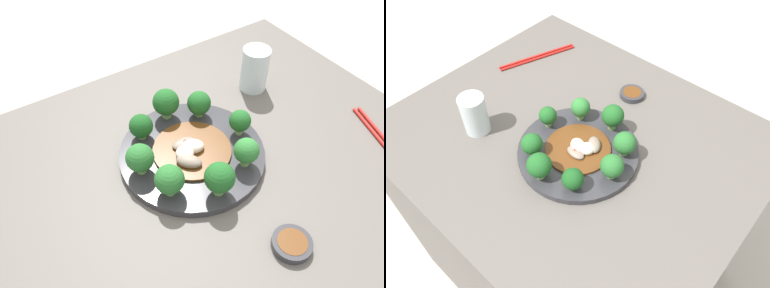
{
  "view_description": "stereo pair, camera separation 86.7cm",
  "coord_description": "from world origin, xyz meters",
  "views": [
    {
      "loc": [
        0.32,
        0.38,
        1.34
      ],
      "look_at": [
        0.05,
        -0.04,
        0.81
      ],
      "focal_mm": 35.0,
      "sensor_mm": 36.0,
      "label": 1
    },
    {
      "loc": [
        0.43,
        -0.47,
        1.47
      ],
      "look_at": [
        0.05,
        -0.04,
        0.81
      ],
      "focal_mm": 35.0,
      "sensor_mm": 36.0,
      "label": 2
    }
  ],
  "objects": [
    {
      "name": "broccoli_southwest",
      "position": [
        -0.03,
        -0.12,
        0.82
      ],
      "size": [
        0.05,
        0.05,
        0.06
      ],
      "color": "#7AAD5B",
      "rests_on": "plate"
    },
    {
      "name": "chopsticks",
      "position": [
        -0.3,
        0.17,
        0.78
      ],
      "size": [
        0.1,
        0.24,
        0.01
      ],
      "color": "red",
      "rests_on": "table"
    },
    {
      "name": "broccoli_south",
      "position": [
        0.04,
        -0.15,
        0.83
      ],
      "size": [
        0.06,
        0.06,
        0.07
      ],
      "color": "#89B76B",
      "rests_on": "plate"
    },
    {
      "name": "table",
      "position": [
        0.0,
        0.0,
        0.39
      ],
      "size": [
        0.9,
        0.76,
        0.77
      ],
      "color": "#5B5651",
      "rests_on": "ground_plane"
    },
    {
      "name": "drinking_glass",
      "position": [
        -0.2,
        -0.14,
        0.83
      ],
      "size": [
        0.06,
        0.06,
        0.1
      ],
      "color": "silver",
      "rests_on": "table"
    },
    {
      "name": "broccoli_north",
      "position": [
        0.06,
        0.07,
        0.83
      ],
      "size": [
        0.06,
        0.06,
        0.07
      ],
      "color": "#70A356",
      "rests_on": "plate"
    },
    {
      "name": "broccoli_west",
      "position": [
        -0.06,
        -0.03,
        0.82
      ],
      "size": [
        0.05,
        0.05,
        0.06
      ],
      "color": "#89B76B",
      "rests_on": "plate"
    },
    {
      "name": "broccoli_northwest",
      "position": [
        -0.02,
        0.05,
        0.83
      ],
      "size": [
        0.05,
        0.05,
        0.06
      ],
      "color": "#7AAD5B",
      "rests_on": "plate"
    },
    {
      "name": "sauce_dish",
      "position": [
        0.02,
        0.22,
        0.78
      ],
      "size": [
        0.07,
        0.07,
        0.02
      ],
      "color": "#333338",
      "rests_on": "table"
    },
    {
      "name": "ground_plane",
      "position": [
        0.0,
        0.0,
        0.0
      ],
      "size": [
        8.0,
        8.0,
        0.0
      ],
      "primitive_type": "plane",
      "color": "#B7B2A8"
    },
    {
      "name": "stirfry_center",
      "position": [
        0.05,
        -0.03,
        0.8
      ],
      "size": [
        0.16,
        0.16,
        0.03
      ],
      "color": "#5B3314",
      "rests_on": "plate"
    },
    {
      "name": "plate",
      "position": [
        0.05,
        -0.04,
        0.78
      ],
      "size": [
        0.29,
        0.29,
        0.02
      ],
      "color": "#333338",
      "rests_on": "table"
    },
    {
      "name": "broccoli_northeast",
      "position": [
        0.13,
        0.03,
        0.83
      ],
      "size": [
        0.05,
        0.05,
        0.06
      ],
      "color": "#89B76B",
      "rests_on": "plate"
    },
    {
      "name": "broccoli_southeast",
      "position": [
        0.11,
        -0.13,
        0.82
      ],
      "size": [
        0.05,
        0.05,
        0.06
      ],
      "color": "#7AAD5B",
      "rests_on": "plate"
    },
    {
      "name": "broccoli_east",
      "position": [
        0.15,
        -0.05,
        0.83
      ],
      "size": [
        0.05,
        0.05,
        0.06
      ],
      "color": "#7AAD5B",
      "rests_on": "plate"
    }
  ]
}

